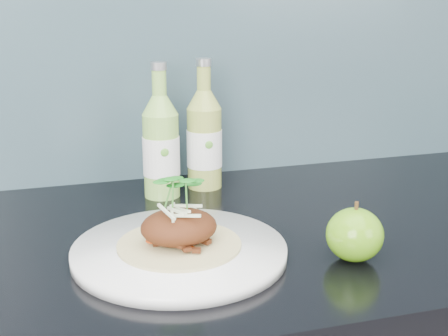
{
  "coord_description": "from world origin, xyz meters",
  "views": [
    {
      "loc": [
        -0.28,
        0.87,
        1.25
      ],
      "look_at": [
        -0.04,
        1.68,
        1.0
      ],
      "focal_mm": 50.0,
      "sensor_mm": 36.0,
      "label": 1
    }
  ],
  "objects": [
    {
      "name": "cider_bottle_right",
      "position": [
        -0.01,
        1.9,
        0.99
      ],
      "size": [
        0.06,
        0.07,
        0.23
      ],
      "rotation": [
        0.0,
        0.0,
        -0.03
      ],
      "color": "#98A846",
      "rests_on": "kitchen_counter"
    },
    {
      "name": "cider_bottle_left",
      "position": [
        -0.09,
        1.87,
        0.99
      ],
      "size": [
        0.07,
        0.07,
        0.23
      ],
      "rotation": [
        0.0,
        0.0,
        -0.19
      ],
      "color": "#87C050",
      "rests_on": "kitchen_counter"
    },
    {
      "name": "pork_taco",
      "position": [
        -0.12,
        1.62,
        0.95
      ],
      "size": [
        0.17,
        0.17,
        0.1
      ],
      "color": "tan",
      "rests_on": "dinner_plate"
    },
    {
      "name": "green_apple",
      "position": [
        0.1,
        1.54,
        0.94
      ],
      "size": [
        0.08,
        0.08,
        0.08
      ],
      "rotation": [
        0.0,
        0.0,
        -0.06
      ],
      "color": "#3A7F0D",
      "rests_on": "kitchen_counter"
    },
    {
      "name": "dinner_plate",
      "position": [
        -0.12,
        1.62,
        0.91
      ],
      "size": [
        0.3,
        0.3,
        0.02
      ],
      "color": "silver",
      "rests_on": "kitchen_counter"
    }
  ]
}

